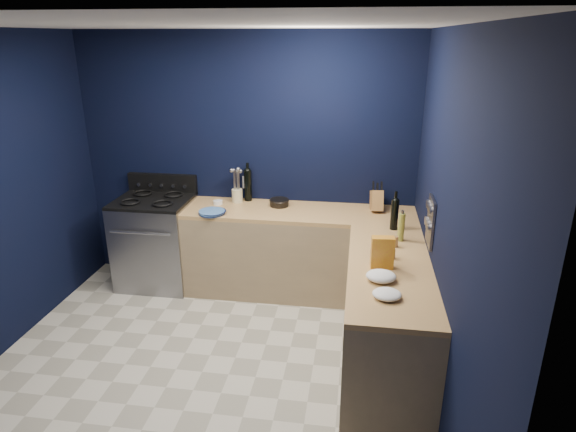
% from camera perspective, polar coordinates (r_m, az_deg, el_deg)
% --- Properties ---
extents(floor, '(3.50, 3.50, 0.02)m').
position_cam_1_polar(floor, '(4.18, -9.98, -17.58)').
color(floor, '#BAB4A3').
rests_on(floor, ground).
extents(ceiling, '(3.50, 3.50, 0.02)m').
position_cam_1_polar(ceiling, '(3.32, -12.89, 21.14)').
color(ceiling, silver).
rests_on(ceiling, ground).
extents(wall_back, '(3.50, 0.02, 2.60)m').
position_cam_1_polar(wall_back, '(5.15, -4.85, 6.34)').
color(wall_back, black).
rests_on(wall_back, ground).
extents(wall_right, '(0.02, 3.50, 2.60)m').
position_cam_1_polar(wall_right, '(3.40, 18.03, -2.05)').
color(wall_right, black).
rests_on(wall_right, ground).
extents(wall_front, '(3.50, 0.02, 2.60)m').
position_cam_1_polar(wall_front, '(2.16, -27.31, -17.08)').
color(wall_front, black).
rests_on(wall_front, ground).
extents(cab_back, '(2.30, 0.63, 0.86)m').
position_cam_1_polar(cab_back, '(5.04, 1.29, -4.43)').
color(cab_back, '#967D59').
rests_on(cab_back, floor).
extents(top_back, '(2.30, 0.63, 0.04)m').
position_cam_1_polar(top_back, '(4.87, 1.33, 0.40)').
color(top_back, olive).
rests_on(top_back, cab_back).
extents(cab_right, '(0.63, 1.67, 0.86)m').
position_cam_1_polar(cab_right, '(4.00, 11.36, -11.89)').
color(cab_right, '#967D59').
rests_on(cab_right, floor).
extents(top_right, '(0.63, 1.67, 0.04)m').
position_cam_1_polar(top_right, '(3.78, 11.82, -6.10)').
color(top_right, olive).
rests_on(top_right, cab_right).
extents(gas_range, '(0.76, 0.66, 0.92)m').
position_cam_1_polar(gas_range, '(5.40, -15.08, -3.06)').
color(gas_range, gray).
rests_on(gas_range, floor).
extents(oven_door, '(0.59, 0.02, 0.42)m').
position_cam_1_polar(oven_door, '(5.14, -16.42, -4.52)').
color(oven_door, black).
rests_on(oven_door, gas_range).
extents(cooktop, '(0.76, 0.66, 0.03)m').
position_cam_1_polar(cooktop, '(5.24, -15.55, 1.72)').
color(cooktop, black).
rests_on(cooktop, gas_range).
extents(backguard, '(0.76, 0.06, 0.20)m').
position_cam_1_polar(backguard, '(5.47, -14.42, 3.76)').
color(backguard, black).
rests_on(backguard, gas_range).
extents(spice_panel, '(0.02, 0.28, 0.38)m').
position_cam_1_polar(spice_panel, '(3.94, 16.30, -0.65)').
color(spice_panel, gray).
rests_on(spice_panel, wall_right).
extents(wall_outlet, '(0.09, 0.02, 0.13)m').
position_cam_1_polar(wall_outlet, '(5.19, -4.83, 3.93)').
color(wall_outlet, white).
rests_on(wall_outlet, wall_back).
extents(plate_stack, '(0.34, 0.34, 0.03)m').
position_cam_1_polar(plate_stack, '(4.83, -8.88, 0.44)').
color(plate_stack, '#3968A5').
rests_on(plate_stack, top_back).
extents(ramekin, '(0.10, 0.10, 0.04)m').
position_cam_1_polar(ramekin, '(5.10, -8.18, 1.59)').
color(ramekin, white).
rests_on(ramekin, top_back).
extents(utensil_crock, '(0.15, 0.15, 0.14)m').
position_cam_1_polar(utensil_crock, '(5.12, -5.95, 2.37)').
color(utensil_crock, beige).
rests_on(utensil_crock, top_back).
extents(wine_bottle_back, '(0.10, 0.10, 0.33)m').
position_cam_1_polar(wine_bottle_back, '(5.14, -4.69, 3.56)').
color(wine_bottle_back, black).
rests_on(wine_bottle_back, top_back).
extents(lemon_basket, '(0.23, 0.23, 0.07)m').
position_cam_1_polar(lemon_basket, '(4.98, -1.02, 1.58)').
color(lemon_basket, black).
rests_on(lemon_basket, top_back).
extents(knife_block, '(0.14, 0.25, 0.25)m').
position_cam_1_polar(knife_block, '(4.91, 10.29, 1.76)').
color(knife_block, olive).
rests_on(knife_block, top_back).
extents(wine_bottle_right, '(0.09, 0.09, 0.28)m').
position_cam_1_polar(wine_bottle_right, '(4.45, 12.32, 0.14)').
color(wine_bottle_right, black).
rests_on(wine_bottle_right, top_right).
extents(oil_bottle, '(0.07, 0.07, 0.24)m').
position_cam_1_polar(oil_bottle, '(4.22, 13.07, -1.29)').
color(oil_bottle, olive).
rests_on(oil_bottle, top_right).
extents(spice_jar_near, '(0.05, 0.05, 0.09)m').
position_cam_1_polar(spice_jar_near, '(4.11, 12.43, -2.95)').
color(spice_jar_near, olive).
rests_on(spice_jar_near, top_right).
extents(spice_jar_far, '(0.04, 0.04, 0.08)m').
position_cam_1_polar(spice_jar_far, '(3.90, 12.11, -4.32)').
color(spice_jar_far, olive).
rests_on(spice_jar_far, top_right).
extents(crouton_bag, '(0.17, 0.09, 0.25)m').
position_cam_1_polar(crouton_bag, '(3.70, 10.96, -4.21)').
color(crouton_bag, red).
rests_on(crouton_bag, top_right).
extents(towel_front, '(0.24, 0.22, 0.07)m').
position_cam_1_polar(towel_front, '(3.54, 10.80, -6.91)').
color(towel_front, white).
rests_on(towel_front, top_right).
extents(towel_end, '(0.24, 0.23, 0.06)m').
position_cam_1_polar(towel_end, '(3.33, 11.47, -8.93)').
color(towel_end, white).
rests_on(towel_end, top_right).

